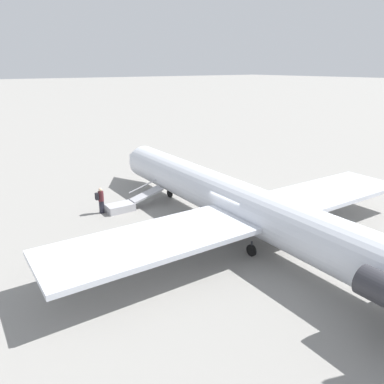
% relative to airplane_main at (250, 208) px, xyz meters
% --- Properties ---
extents(ground_plane, '(600.00, 600.00, 0.00)m').
position_rel_airplane_main_xyz_m(ground_plane, '(0.91, -0.04, -1.93)').
color(ground_plane, gray).
extents(airplane_main, '(29.76, 22.58, 6.46)m').
position_rel_airplane_main_xyz_m(airplane_main, '(0.00, 0.00, 0.00)').
color(airplane_main, silver).
rests_on(airplane_main, ground).
extents(boarding_stairs, '(1.17, 4.05, 1.64)m').
position_rel_airplane_main_xyz_m(boarding_stairs, '(8.19, 3.43, -1.56)').
color(boarding_stairs, '#B2B2B7').
rests_on(boarding_stairs, ground).
extents(passenger, '(0.36, 0.55, 1.74)m').
position_rel_airplane_main_xyz_m(passenger, '(8.61, 5.00, -0.93)').
color(passenger, '#23232D').
rests_on(passenger, ground).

